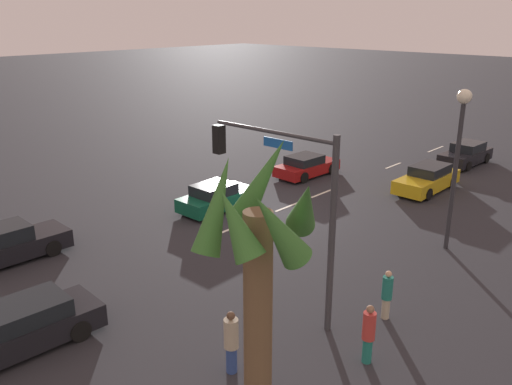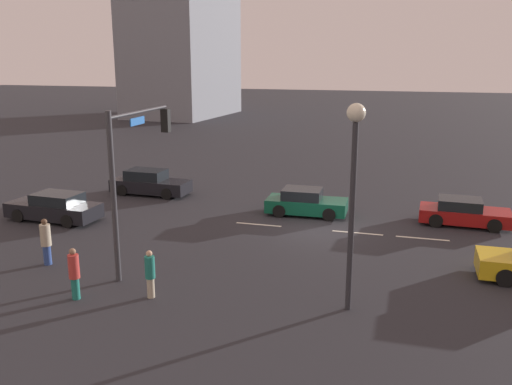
# 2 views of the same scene
# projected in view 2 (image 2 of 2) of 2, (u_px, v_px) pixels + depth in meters

# --- Properties ---
(ground_plane) EXTENTS (220.00, 220.00, 0.00)m
(ground_plane) POSITION_uv_depth(u_px,v_px,m) (316.00, 230.00, 25.32)
(ground_plane) COLOR #28282D
(lane_stripe_2) EXTENTS (2.27, 0.14, 0.01)m
(lane_stripe_2) POSITION_uv_depth(u_px,v_px,m) (422.00, 238.00, 24.06)
(lane_stripe_2) COLOR silver
(lane_stripe_2) RESTS_ON ground_plane
(lane_stripe_3) EXTENTS (2.29, 0.14, 0.01)m
(lane_stripe_3) POSITION_uv_depth(u_px,v_px,m) (357.00, 233.00, 24.81)
(lane_stripe_3) COLOR silver
(lane_stripe_3) RESTS_ON ground_plane
(lane_stripe_4) EXTENTS (2.22, 0.14, 0.01)m
(lane_stripe_4) POSITION_uv_depth(u_px,v_px,m) (259.00, 225.00, 26.05)
(lane_stripe_4) COLOR silver
(lane_stripe_4) RESTS_ON ground_plane
(car_0) EXTENTS (4.05, 1.95, 1.33)m
(car_0) POSITION_uv_depth(u_px,v_px,m) (306.00, 203.00, 27.60)
(car_0) COLOR #0F5138
(car_0) RESTS_ON ground_plane
(car_2) EXTENTS (4.17, 2.04, 1.26)m
(car_2) POSITION_uv_depth(u_px,v_px,m) (463.00, 213.00, 25.94)
(car_2) COLOR maroon
(car_2) RESTS_ON ground_plane
(car_4) EXTENTS (4.66, 2.05, 1.37)m
(car_4) POSITION_uv_depth(u_px,v_px,m) (55.00, 208.00, 26.63)
(car_4) COLOR black
(car_4) RESTS_ON ground_plane
(car_5) EXTENTS (4.58, 1.90, 1.44)m
(car_5) POSITION_uv_depth(u_px,v_px,m) (150.00, 183.00, 31.68)
(car_5) COLOR black
(car_5) RESTS_ON ground_plane
(traffic_signal) EXTENTS (0.36, 4.97, 6.04)m
(traffic_signal) POSITION_uv_depth(u_px,v_px,m) (134.00, 159.00, 20.12)
(traffic_signal) COLOR #38383D
(traffic_signal) RESTS_ON ground_plane
(streetlamp) EXTENTS (0.56, 0.56, 6.48)m
(streetlamp) POSITION_uv_depth(u_px,v_px,m) (354.00, 170.00, 16.24)
(streetlamp) COLOR #2D2D33
(streetlamp) RESTS_ON ground_plane
(pedestrian_0) EXTENTS (0.36, 0.36, 1.65)m
(pedestrian_0) POSITION_uv_depth(u_px,v_px,m) (150.00, 273.00, 17.97)
(pedestrian_0) COLOR #B2A58C
(pedestrian_0) RESTS_ON ground_plane
(pedestrian_1) EXTENTS (0.40, 0.40, 1.76)m
(pedestrian_1) POSITION_uv_depth(u_px,v_px,m) (74.00, 273.00, 17.84)
(pedestrian_1) COLOR #1E7266
(pedestrian_1) RESTS_ON ground_plane
(pedestrian_2) EXTENTS (0.44, 0.44, 1.83)m
(pedestrian_2) POSITION_uv_depth(u_px,v_px,m) (46.00, 241.00, 20.84)
(pedestrian_2) COLOR #2D478C
(pedestrian_2) RESTS_ON ground_plane
(building_0) EXTENTS (11.67, 16.79, 21.43)m
(building_0) POSITION_uv_depth(u_px,v_px,m) (182.00, 34.00, 72.48)
(building_0) COLOR gray
(building_0) RESTS_ON ground_plane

